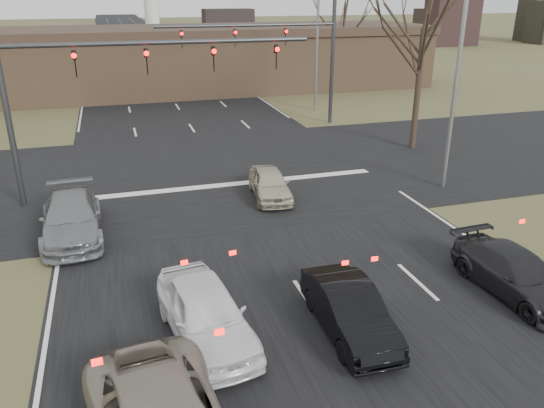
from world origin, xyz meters
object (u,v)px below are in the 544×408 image
(streetlight_right_far, at_px, (315,30))
(mast_arm_far, at_px, (290,45))
(mast_arm_near, at_px, (93,75))
(streetlight_right_near, at_px, (455,57))
(car_grey_ahead, at_px, (71,218))
(car_silver_ahead, at_px, (270,184))
(car_white_sedan, at_px, (206,313))
(building, at_px, (188,59))
(car_black_hatch, at_px, (349,310))
(car_charcoal_sedan, at_px, (516,273))

(streetlight_right_far, bearing_deg, mast_arm_far, -128.11)
(mast_arm_near, xyz_separation_m, streetlight_right_near, (14.05, -3.00, 0.51))
(car_grey_ahead, xyz_separation_m, car_silver_ahead, (7.73, 1.62, -0.09))
(streetlight_right_far, xyz_separation_m, car_white_sedan, (-12.32, -24.88, -4.85))
(building, bearing_deg, streetlight_right_near, -76.31)
(mast_arm_near, relative_size, streetlight_right_near, 1.21)
(mast_arm_far, bearing_deg, car_silver_ahead, -112.16)
(building, height_order, car_white_sedan, building)
(car_black_hatch, relative_size, car_grey_ahead, 0.79)
(building, height_order, car_charcoal_sedan, building)
(streetlight_right_far, height_order, car_charcoal_sedan, streetlight_right_far)
(streetlight_right_near, bearing_deg, car_charcoal_sedan, -109.85)
(car_white_sedan, distance_m, car_grey_ahead, 8.02)
(streetlight_right_near, relative_size, streetlight_right_far, 1.00)
(mast_arm_near, height_order, mast_arm_far, same)
(car_white_sedan, bearing_deg, car_charcoal_sedan, -10.16)
(car_charcoal_sedan, distance_m, car_grey_ahead, 14.46)
(car_white_sedan, distance_m, car_black_hatch, 3.58)
(building, bearing_deg, car_charcoal_sedan, -83.98)
(mast_arm_near, height_order, car_black_hatch, mast_arm_near)
(streetlight_right_far, distance_m, car_white_sedan, 28.19)
(building, distance_m, streetlight_right_near, 28.97)
(mast_arm_near, bearing_deg, car_grey_ahead, -108.46)
(building, bearing_deg, streetlight_right_far, -56.35)
(streetlight_right_far, distance_m, car_silver_ahead, 18.59)
(car_black_hatch, xyz_separation_m, car_silver_ahead, (0.79, 9.63, -0.02))
(car_grey_ahead, distance_m, car_silver_ahead, 7.90)
(building, bearing_deg, car_grey_ahead, -106.43)
(car_black_hatch, distance_m, car_silver_ahead, 9.66)
(mast_arm_far, xyz_separation_m, streetlight_right_near, (2.64, -13.00, 0.57))
(mast_arm_far, distance_m, streetlight_right_near, 13.28)
(car_black_hatch, relative_size, car_charcoal_sedan, 0.90)
(mast_arm_near, relative_size, car_black_hatch, 3.15)
(car_charcoal_sedan, bearing_deg, streetlight_right_far, 79.23)
(mast_arm_far, distance_m, car_black_hatch, 22.81)
(mast_arm_near, relative_size, car_white_sedan, 2.81)
(car_black_hatch, height_order, car_silver_ahead, car_black_hatch)
(car_black_hatch, height_order, car_grey_ahead, car_grey_ahead)
(mast_arm_far, bearing_deg, streetlight_right_far, 51.89)
(car_white_sedan, bearing_deg, car_grey_ahead, 107.89)
(mast_arm_far, height_order, streetlight_right_near, streetlight_right_near)
(building, bearing_deg, mast_arm_far, -74.42)
(building, relative_size, car_charcoal_sedan, 9.90)
(car_charcoal_sedan, bearing_deg, car_silver_ahead, 113.17)
(building, height_order, streetlight_right_far, streetlight_right_far)
(mast_arm_near, bearing_deg, mast_arm_far, 41.22)
(car_black_hatch, distance_m, car_grey_ahead, 10.60)
(mast_arm_near, relative_size, car_silver_ahead, 3.34)
(mast_arm_far, bearing_deg, car_white_sedan, -113.74)
(streetlight_right_far, bearing_deg, car_silver_ahead, -116.63)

